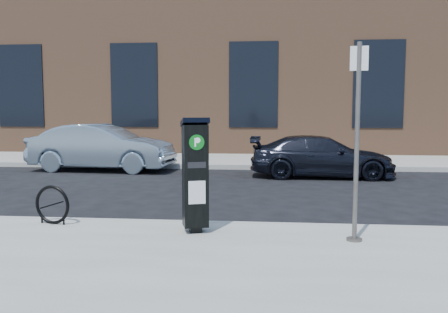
# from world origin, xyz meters

# --- Properties ---
(ground) EXTENTS (120.00, 120.00, 0.00)m
(ground) POSITION_xyz_m (0.00, 0.00, 0.00)
(ground) COLOR black
(ground) RESTS_ON ground
(sidewalk_far) EXTENTS (60.00, 12.00, 0.15)m
(sidewalk_far) POSITION_xyz_m (0.00, 14.00, 0.07)
(sidewalk_far) COLOR gray
(sidewalk_far) RESTS_ON ground
(curb_near) EXTENTS (60.00, 0.12, 0.16)m
(curb_near) POSITION_xyz_m (0.00, -0.02, 0.07)
(curb_near) COLOR #9E9B93
(curb_near) RESTS_ON ground
(curb_far) EXTENTS (60.00, 0.12, 0.16)m
(curb_far) POSITION_xyz_m (0.00, 8.02, 0.07)
(curb_far) COLOR #9E9B93
(curb_far) RESTS_ON ground
(building) EXTENTS (28.00, 10.05, 8.25)m
(building) POSITION_xyz_m (-0.00, 17.00, 4.15)
(building) COLOR brown
(building) RESTS_ON ground
(parking_kiosk) EXTENTS (0.49, 0.46, 1.73)m
(parking_kiosk) POSITION_xyz_m (-0.41, -0.67, 1.04)
(parking_kiosk) COLOR black
(parking_kiosk) RESTS_ON sidewalk_near
(sign_pole) EXTENTS (0.24, 0.22, 2.76)m
(sign_pole) POSITION_xyz_m (1.90, -0.93, 1.52)
(sign_pole) COLOR #514B48
(sign_pole) RESTS_ON sidewalk_near
(bike_rack) EXTENTS (0.63, 0.18, 0.64)m
(bike_rack) POSITION_xyz_m (-2.79, -0.40, 0.46)
(bike_rack) COLOR black
(bike_rack) RESTS_ON sidewalk_near
(car_silver) EXTENTS (4.72, 1.91, 1.52)m
(car_silver) POSITION_xyz_m (-4.75, 7.30, 0.76)
(car_silver) COLOR gray
(car_silver) RESTS_ON ground
(car_dark) EXTENTS (4.21, 1.72, 1.22)m
(car_dark) POSITION_xyz_m (2.22, 6.51, 0.61)
(car_dark) COLOR black
(car_dark) RESTS_ON ground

